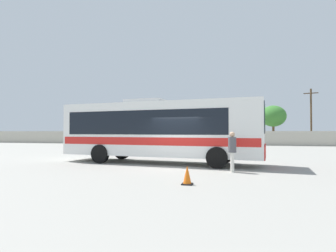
% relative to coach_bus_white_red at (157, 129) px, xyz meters
% --- Properties ---
extents(ground_plane, '(300.00, 300.00, 0.00)m').
position_rel_coach_bus_white_red_xyz_m(ground_plane, '(1.35, 8.36, -1.93)').
color(ground_plane, gray).
extents(perimeter_wall, '(80.00, 0.30, 1.84)m').
position_rel_coach_bus_white_red_xyz_m(perimeter_wall, '(1.35, 22.10, -1.01)').
color(perimeter_wall, '#B2AD9E').
rests_on(perimeter_wall, ground_plane).
extents(coach_bus_white_red, '(11.51, 3.85, 3.61)m').
position_rel_coach_bus_white_red_xyz_m(coach_bus_white_red, '(0.00, 0.00, 0.00)').
color(coach_bus_white_red, white).
rests_on(coach_bus_white_red, ground_plane).
extents(attendant_by_bus_door, '(0.38, 0.38, 1.76)m').
position_rel_coach_bus_white_red_xyz_m(attendant_by_bus_door, '(4.17, -2.61, -0.93)').
color(attendant_by_bus_door, silver).
rests_on(attendant_by_bus_door, ground_plane).
extents(parked_car_leftmost_maroon, '(4.51, 2.03, 1.47)m').
position_rel_coach_bus_white_red_xyz_m(parked_car_leftmost_maroon, '(-12.38, 17.97, -1.15)').
color(parked_car_leftmost_maroon, maroon).
rests_on(parked_car_leftmost_maroon, ground_plane).
extents(parked_car_second_white, '(4.42, 2.21, 1.54)m').
position_rel_coach_bus_white_red_xyz_m(parked_car_second_white, '(-6.61, 17.83, -1.12)').
color(parked_car_second_white, silver).
rests_on(parked_car_second_white, ground_plane).
extents(parked_car_third_white, '(4.37, 2.29, 1.40)m').
position_rel_coach_bus_white_red_xyz_m(parked_car_third_white, '(-0.80, 18.78, -1.18)').
color(parked_car_third_white, silver).
rests_on(parked_car_third_white, ground_plane).
extents(utility_pole_near, '(1.78, 0.55, 7.56)m').
position_rel_coach_bus_white_red_xyz_m(utility_pole_near, '(14.33, 25.41, 2.03)').
color(utility_pole_near, '#4C3823').
rests_on(utility_pole_near, ground_plane).
extents(roadside_tree_left, '(3.97, 3.97, 6.24)m').
position_rel_coach_bus_white_red_xyz_m(roadside_tree_left, '(-17.43, 24.44, 2.61)').
color(roadside_tree_left, brown).
rests_on(roadside_tree_left, ground_plane).
extents(roadside_tree_midleft, '(4.42, 4.42, 5.75)m').
position_rel_coach_bus_white_red_xyz_m(roadside_tree_midleft, '(-10.04, 26.67, 1.94)').
color(roadside_tree_midleft, brown).
rests_on(roadside_tree_midleft, ground_plane).
extents(roadside_tree_midright, '(3.43, 3.43, 6.21)m').
position_rel_coach_bus_white_red_xyz_m(roadside_tree_midright, '(1.51, 27.94, 2.79)').
color(roadside_tree_midright, brown).
rests_on(roadside_tree_midright, ground_plane).
extents(roadside_tree_right, '(3.46, 3.46, 5.40)m').
position_rel_coach_bus_white_red_xyz_m(roadside_tree_right, '(9.53, 25.43, 1.98)').
color(roadside_tree_right, brown).
rests_on(roadside_tree_right, ground_plane).
extents(traffic_cone_on_apron, '(0.36, 0.36, 0.64)m').
position_rel_coach_bus_white_red_xyz_m(traffic_cone_on_apron, '(2.72, -5.92, -1.62)').
color(traffic_cone_on_apron, black).
rests_on(traffic_cone_on_apron, ground_plane).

